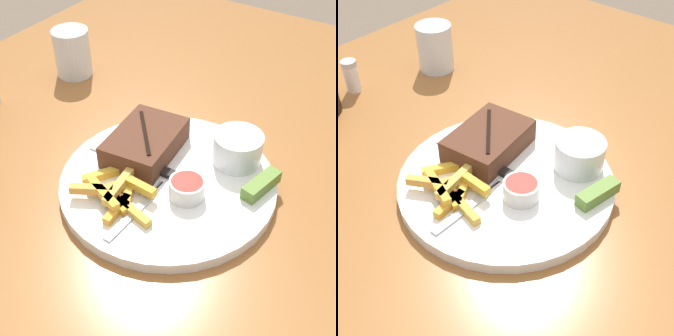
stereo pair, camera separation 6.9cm
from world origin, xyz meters
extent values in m
cube|color=#935B2D|center=(0.00, 0.00, 0.74)|extent=(1.43, 1.19, 0.04)
cylinder|color=#935B2D|center=(0.65, 0.54, 0.36)|extent=(0.06, 0.06, 0.72)
cylinder|color=white|center=(0.00, 0.00, 0.76)|extent=(0.33, 0.33, 0.01)
cylinder|color=white|center=(0.00, 0.00, 0.77)|extent=(0.33, 0.33, 0.00)
cube|color=#512D1E|center=(0.03, 0.06, 0.79)|extent=(0.15, 0.11, 0.04)
cube|color=black|center=(0.03, 0.06, 0.81)|extent=(0.09, 0.08, 0.00)
cube|color=gold|center=(-0.05, 0.08, 0.78)|extent=(0.06, 0.04, 0.01)
cube|color=gold|center=(-0.07, 0.04, 0.79)|extent=(0.08, 0.02, 0.01)
cube|color=gold|center=(-0.05, 0.01, 0.79)|extent=(0.01, 0.05, 0.01)
cube|color=gold|center=(-0.09, 0.05, 0.79)|extent=(0.04, 0.07, 0.01)
cube|color=gold|center=(-0.09, 0.07, 0.79)|extent=(0.04, 0.06, 0.01)
cube|color=gold|center=(-0.06, 0.03, 0.78)|extent=(0.06, 0.04, 0.01)
cube|color=gold|center=(-0.09, -0.01, 0.78)|extent=(0.02, 0.06, 0.01)
cube|color=gold|center=(-0.09, 0.03, 0.78)|extent=(0.03, 0.06, 0.01)
cube|color=#E5903E|center=(-0.08, 0.04, 0.78)|extent=(0.04, 0.05, 0.01)
cube|color=gold|center=(-0.10, 0.02, 0.78)|extent=(0.06, 0.02, 0.01)
cylinder|color=white|center=(0.09, -0.07, 0.80)|extent=(0.08, 0.08, 0.05)
cylinder|color=beige|center=(0.09, -0.07, 0.82)|extent=(0.07, 0.07, 0.01)
cylinder|color=silver|center=(-0.02, -0.04, 0.79)|extent=(0.05, 0.05, 0.03)
cylinder|color=#B22319|center=(-0.02, -0.04, 0.80)|extent=(0.05, 0.05, 0.01)
cube|color=#567A2D|center=(0.05, -0.13, 0.78)|extent=(0.07, 0.04, 0.02)
cube|color=#B7B7BC|center=(-0.10, 0.00, 0.78)|extent=(0.10, 0.01, 0.00)
cube|color=#B7B7BC|center=(-0.03, 0.00, 0.78)|extent=(0.03, 0.00, 0.00)
cube|color=#B7B7BC|center=(-0.03, 0.00, 0.78)|extent=(0.03, 0.00, 0.00)
cube|color=#B7B7BC|center=(-0.03, 0.01, 0.78)|extent=(0.03, 0.00, 0.00)
cube|color=#B7B7BC|center=(0.00, 0.09, 0.78)|extent=(0.02, 0.11, 0.00)
cube|color=black|center=(0.01, 0.01, 0.78)|extent=(0.02, 0.06, 0.01)
cylinder|color=silver|center=(0.19, 0.35, 0.80)|extent=(0.07, 0.07, 0.10)
cylinder|color=white|center=(0.02, 0.41, 0.78)|extent=(0.03, 0.03, 0.05)
cylinder|color=#B7B7BC|center=(0.02, 0.41, 0.82)|extent=(0.03, 0.03, 0.01)
camera|label=1|loc=(-0.44, -0.28, 1.25)|focal=50.00mm
camera|label=2|loc=(-0.40, -0.34, 1.25)|focal=50.00mm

